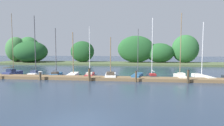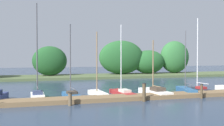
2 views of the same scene
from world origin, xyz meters
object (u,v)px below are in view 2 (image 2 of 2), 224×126
sailboat_5 (154,91)px  mooring_piling_1 (70,99)px  sailboat_7 (198,88)px  sailboat_3 (97,92)px  mooring_piling_3 (202,91)px  sailboat_6 (186,90)px  sailboat_1 (37,93)px  mooring_piling_2 (144,92)px  sailboat_2 (71,93)px  sailboat_4 (122,92)px

sailboat_5 → mooring_piling_1: sailboat_5 is taller
sailboat_7 → mooring_piling_1: sailboat_7 is taller
sailboat_3 → mooring_piling_3: size_ratio=4.70×
sailboat_7 → sailboat_6: bearing=100.9°
sailboat_3 → sailboat_7: size_ratio=0.78×
sailboat_6 → mooring_piling_3: 2.84m
sailboat_1 → mooring_piling_2: size_ratio=5.53×
sailboat_1 → sailboat_7: bearing=-95.6°
sailboat_6 → mooring_piling_2: sailboat_6 is taller
sailboat_6 → sailboat_5: bearing=103.2°
sailboat_1 → sailboat_2: bearing=-90.7°
mooring_piling_1 → sailboat_7: bearing=14.5°
sailboat_6 → mooring_piling_2: (-5.57, -2.75, 0.41)m
sailboat_1 → sailboat_5: bearing=-99.4°
sailboat_3 → sailboat_5: bearing=-107.2°
sailboat_2 → sailboat_4: 4.77m
sailboat_4 → mooring_piling_2: bearing=-174.9°
sailboat_4 → mooring_piling_2: 3.60m
sailboat_1 → sailboat_3: 5.28m
sailboat_2 → mooring_piling_1: sailboat_2 is taller
sailboat_3 → sailboat_6: bearing=-102.4°
sailboat_3 → mooring_piling_1: (-2.79, -3.79, 0.17)m
sailboat_2 → mooring_piling_3: sailboat_2 is taller
sailboat_7 → mooring_piling_3: bearing=141.7°
sailboat_1 → sailboat_2: 2.86m
sailboat_1 → mooring_piling_2: 9.06m
sailboat_2 → sailboat_3: (2.43, 0.05, -0.02)m
sailboat_5 → mooring_piling_1: (-8.05, -2.78, 0.15)m
sailboat_1 → mooring_piling_3: size_ratio=6.49×
sailboat_4 → sailboat_6: 6.40m
sailboat_7 → mooring_piling_3: size_ratio=6.01×
sailboat_4 → mooring_piling_3: 7.08m
sailboat_2 → mooring_piling_2: 6.64m
sailboat_2 → mooring_piling_3: bearing=-117.0°
sailboat_4 → sailboat_7: 8.21m
sailboat_1 → sailboat_7: sailboat_1 is taller
sailboat_1 → sailboat_5: size_ratio=1.58×
sailboat_7 → mooring_piling_3: sailboat_7 is taller
sailboat_1 → mooring_piling_1: 4.29m
sailboat_2 → sailboat_7: (12.97, -0.28, 0.04)m
sailboat_7 → mooring_piling_2: bearing=107.4°
sailboat_7 → mooring_piling_2: sailboat_7 is taller
sailboat_4 → mooring_piling_1: (-5.13, -3.60, 0.20)m
sailboat_4 → sailboat_6: (6.36, -0.73, 0.04)m
sailboat_5 → mooring_piling_1: bearing=102.9°
sailboat_1 → sailboat_3: bearing=-92.3°
sailboat_1 → sailboat_5: sailboat_1 is taller
sailboat_1 → mooring_piling_3: sailboat_1 is taller
sailboat_2 → sailboat_5: (7.69, -0.96, -0.00)m
sailboat_5 → sailboat_7: bearing=-88.7°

